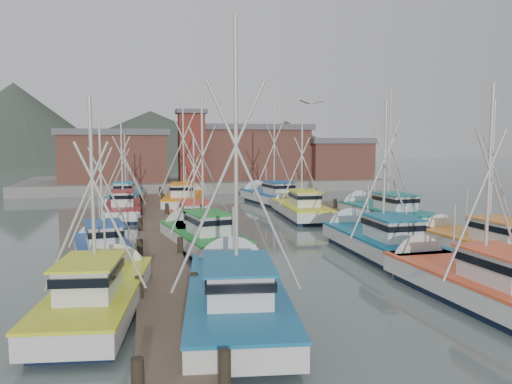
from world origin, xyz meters
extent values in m
plane|color=#4E5D59|center=(0.00, 0.00, 0.00)|extent=(260.00, 260.00, 0.00)
cube|color=brown|center=(-7.00, 4.00, 0.20)|extent=(2.20, 46.00, 0.40)
cylinder|color=black|center=(-8.00, -9.00, 0.45)|extent=(0.30, 0.30, 1.50)
cylinder|color=black|center=(-8.00, -2.00, 0.45)|extent=(0.30, 0.30, 1.50)
cylinder|color=black|center=(-8.00, 5.00, 0.45)|extent=(0.30, 0.30, 1.50)
cylinder|color=black|center=(-8.00, 12.00, 0.45)|extent=(0.30, 0.30, 1.50)
cylinder|color=black|center=(-8.00, 19.00, 0.45)|extent=(0.30, 0.30, 1.50)
cylinder|color=black|center=(-8.00, 26.00, 0.45)|extent=(0.30, 0.30, 1.50)
cylinder|color=black|center=(-6.00, -16.00, 0.45)|extent=(0.30, 0.30, 1.50)
cylinder|color=black|center=(-6.00, -9.00, 0.45)|extent=(0.30, 0.30, 1.50)
cylinder|color=black|center=(-6.00, -2.00, 0.45)|extent=(0.30, 0.30, 1.50)
cylinder|color=black|center=(-6.00, 5.00, 0.45)|extent=(0.30, 0.30, 1.50)
cylinder|color=black|center=(-6.00, 12.00, 0.45)|extent=(0.30, 0.30, 1.50)
cylinder|color=black|center=(-6.00, 19.00, 0.45)|extent=(0.30, 0.30, 1.50)
cylinder|color=black|center=(-6.00, 26.00, 0.45)|extent=(0.30, 0.30, 1.50)
cube|color=brown|center=(7.00, 4.00, 0.20)|extent=(2.20, 46.00, 0.40)
cylinder|color=black|center=(6.00, -9.00, 0.45)|extent=(0.30, 0.30, 1.50)
cylinder|color=black|center=(6.00, -2.00, 0.45)|extent=(0.30, 0.30, 1.50)
cylinder|color=black|center=(6.00, 5.00, 0.45)|extent=(0.30, 0.30, 1.50)
cylinder|color=black|center=(6.00, 12.00, 0.45)|extent=(0.30, 0.30, 1.50)
cylinder|color=black|center=(6.00, 19.00, 0.45)|extent=(0.30, 0.30, 1.50)
cylinder|color=black|center=(6.00, 26.00, 0.45)|extent=(0.30, 0.30, 1.50)
cylinder|color=black|center=(8.00, -2.00, 0.45)|extent=(0.30, 0.30, 1.50)
cylinder|color=black|center=(8.00, 5.00, 0.45)|extent=(0.30, 0.30, 1.50)
cylinder|color=black|center=(8.00, 12.00, 0.45)|extent=(0.30, 0.30, 1.50)
cylinder|color=black|center=(8.00, 19.00, 0.45)|extent=(0.30, 0.30, 1.50)
cylinder|color=black|center=(8.00, 26.00, 0.45)|extent=(0.30, 0.30, 1.50)
cube|color=slate|center=(0.00, 37.00, 0.60)|extent=(44.00, 16.00, 1.20)
cube|color=brown|center=(-11.00, 35.00, 3.95)|extent=(12.00, 8.00, 5.50)
cube|color=#5E5D62|center=(-11.00, 35.00, 7.05)|extent=(12.72, 8.48, 0.70)
cube|color=brown|center=(6.00, 37.00, 4.30)|extent=(14.00, 9.00, 6.20)
cube|color=#5E5D62|center=(6.00, 37.00, 7.75)|extent=(14.84, 9.54, 0.70)
cube|color=brown|center=(17.00, 34.00, 3.45)|extent=(8.00, 6.00, 4.50)
cube|color=#5E5D62|center=(17.00, 34.00, 6.05)|extent=(8.48, 6.36, 0.70)
cube|color=maroon|center=(-2.00, 33.00, 5.20)|extent=(3.00, 3.00, 8.00)
cube|color=#5E5D62|center=(-2.00, 33.00, 9.45)|extent=(3.60, 3.60, 0.50)
cone|color=#394338|center=(-40.00, 115.00, 0.00)|extent=(110.00, 110.00, 42.00)
cone|color=#394338|center=(-5.00, 130.00, 0.00)|extent=(140.00, 140.00, 30.00)
cone|color=#394338|center=(35.00, 120.00, 0.00)|extent=(90.00, 90.00, 24.00)
cube|color=#0F1932|center=(-4.76, -10.83, 0.05)|extent=(3.85, 8.79, 0.70)
cube|color=silver|center=(-4.76, -10.83, 0.70)|extent=(4.38, 9.99, 0.80)
cube|color=#166A9A|center=(-4.76, -10.83, 1.08)|extent=(4.48, 10.10, 0.10)
cone|color=silver|center=(-4.13, -6.04, 0.55)|extent=(3.14, 1.48, 3.02)
cube|color=silver|center=(-4.91, -11.98, 1.65)|extent=(2.31, 3.13, 1.10)
cube|color=black|center=(-4.91, -11.98, 1.88)|extent=(2.47, 3.43, 0.28)
cube|color=#166A9A|center=(-4.91, -11.98, 2.24)|extent=(2.62, 3.64, 0.07)
cylinder|color=#B8B2A8|center=(-4.78, -11.02, 5.60)|extent=(0.15, 0.15, 9.00)
cylinder|color=#B8B2A8|center=(-5.40, -10.94, 4.54)|extent=(3.19, 0.52, 7.03)
cylinder|color=#B8B2A8|center=(-4.17, -11.10, 4.54)|extent=(3.19, 0.52, 7.03)
cylinder|color=#B8B2A8|center=(-4.53, -9.10, 2.30)|extent=(0.09, 0.09, 2.70)
cube|color=#0F1932|center=(4.44, -11.30, 0.05)|extent=(3.03, 7.93, 0.70)
cube|color=silver|center=(4.44, -11.30, 0.70)|extent=(3.44, 9.01, 0.80)
cube|color=#FF562C|center=(4.44, -11.30, 1.08)|extent=(3.53, 9.10, 0.10)
cone|color=silver|center=(4.15, -6.89, 0.55)|extent=(2.83, 1.28, 2.76)
cube|color=silver|center=(4.51, -12.36, 1.65)|extent=(1.95, 2.76, 1.10)
cube|color=black|center=(4.51, -12.36, 1.88)|extent=(2.08, 3.03, 0.28)
cube|color=#FF562C|center=(4.51, -12.36, 2.24)|extent=(2.21, 3.22, 0.07)
cylinder|color=#B8B2A8|center=(4.45, -11.48, 4.62)|extent=(0.13, 0.13, 7.03)
cylinder|color=#B8B2A8|center=(3.89, -11.52, 3.79)|extent=(2.52, 0.25, 5.50)
cylinder|color=#B8B2A8|center=(5.02, -11.44, 3.79)|extent=(2.52, 0.25, 5.50)
cylinder|color=#B8B2A8|center=(4.34, -9.72, 2.30)|extent=(0.08, 0.08, 2.47)
cube|color=#0F1932|center=(-9.41, -9.64, 0.05)|extent=(3.31, 7.53, 0.70)
cube|color=silver|center=(-9.41, -9.64, 0.70)|extent=(3.76, 8.55, 0.80)
cube|color=yellow|center=(-9.41, -9.64, 1.08)|extent=(3.85, 8.65, 0.10)
cone|color=silver|center=(-8.86, -5.54, 0.55)|extent=(2.70, 1.43, 2.58)
cube|color=silver|center=(-9.54, -10.63, 1.65)|extent=(1.98, 2.68, 1.10)
cube|color=black|center=(-9.54, -10.63, 1.88)|extent=(2.12, 2.94, 0.28)
cube|color=yellow|center=(-9.54, -10.63, 2.24)|extent=(2.25, 3.12, 0.07)
cylinder|color=#B8B2A8|center=(-9.43, -9.81, 4.32)|extent=(0.14, 0.14, 6.43)
cylinder|color=#B8B2A8|center=(-10.00, -9.73, 3.56)|extent=(2.30, 0.40, 5.03)
cylinder|color=#B8B2A8|center=(-8.87, -9.88, 3.56)|extent=(2.30, 0.40, 5.03)
cylinder|color=#B8B2A8|center=(-9.21, -8.17, 2.30)|extent=(0.08, 0.08, 2.48)
cube|color=#0F1932|center=(-4.62, 0.21, 0.05)|extent=(3.83, 7.82, 0.70)
cube|color=silver|center=(-4.62, 0.21, 0.70)|extent=(4.36, 8.89, 0.80)
cube|color=#19942E|center=(-4.62, 0.21, 1.08)|extent=(4.45, 8.99, 0.10)
cone|color=silver|center=(-5.44, 4.39, 0.55)|extent=(2.82, 1.59, 2.66)
cube|color=silver|center=(-4.43, -0.79, 1.65)|extent=(2.18, 2.84, 1.10)
cube|color=black|center=(-4.43, -0.79, 1.88)|extent=(2.33, 3.11, 0.28)
cube|color=#19942E|center=(-4.43, -0.79, 2.24)|extent=(2.48, 3.30, 0.07)
cylinder|color=#B8B2A8|center=(-4.59, 0.05, 4.86)|extent=(0.14, 0.14, 7.52)
cylinder|color=#B8B2A8|center=(-5.12, -0.06, 3.98)|extent=(2.65, 0.60, 5.88)
cylinder|color=#B8B2A8|center=(-4.05, 0.15, 3.98)|extent=(2.65, 0.60, 5.88)
cylinder|color=#B8B2A8|center=(-4.92, 1.72, 2.30)|extent=(0.08, 0.08, 2.38)
cube|color=#0F1932|center=(4.48, -3.24, 0.05)|extent=(2.71, 8.19, 0.70)
cube|color=silver|center=(4.48, -3.24, 0.70)|extent=(3.08, 9.31, 0.80)
cube|color=#0A698F|center=(4.48, -3.24, 1.08)|extent=(3.17, 9.40, 0.10)
cone|color=silver|center=(4.46, 1.41, 0.55)|extent=(2.91, 1.12, 2.90)
cube|color=silver|center=(4.49, -4.35, 1.65)|extent=(1.89, 2.80, 1.10)
cube|color=black|center=(4.49, -4.35, 1.88)|extent=(2.01, 3.08, 0.28)
cube|color=#0A698F|center=(4.49, -4.35, 2.24)|extent=(2.14, 3.26, 0.07)
cylinder|color=#B8B2A8|center=(4.48, -3.42, 4.66)|extent=(0.13, 0.13, 7.12)
cylinder|color=#B8B2A8|center=(3.89, -3.42, 3.82)|extent=(2.55, 0.11, 5.57)
cylinder|color=#B8B2A8|center=(5.08, -3.42, 3.82)|extent=(2.55, 0.11, 5.57)
cylinder|color=#B8B2A8|center=(4.47, -1.56, 2.30)|extent=(0.08, 0.08, 2.59)
cube|color=#0F1932|center=(-9.76, -2.18, 0.05)|extent=(3.12, 6.75, 0.70)
cube|color=silver|center=(-9.76, -2.18, 0.70)|extent=(3.55, 7.67, 0.80)
cube|color=#194896|center=(-9.76, -2.18, 1.08)|extent=(3.63, 7.75, 0.10)
cone|color=silver|center=(-10.35, 1.47, 0.55)|extent=(2.45, 1.45, 2.30)
cube|color=silver|center=(-9.62, -3.05, 1.65)|extent=(1.82, 2.42, 1.10)
cube|color=black|center=(-9.62, -3.05, 1.88)|extent=(1.95, 2.66, 0.28)
cube|color=#194896|center=(-9.62, -3.05, 2.24)|extent=(2.07, 2.82, 0.07)
cylinder|color=#B8B2A8|center=(-9.74, -2.32, 4.13)|extent=(0.13, 0.13, 6.06)
cylinder|color=#B8B2A8|center=(-10.24, -2.40, 3.42)|extent=(2.16, 0.43, 4.74)
cylinder|color=#B8B2A8|center=(-9.24, -2.24, 3.42)|extent=(2.16, 0.43, 4.74)
cylinder|color=#B8B2A8|center=(-9.97, -0.86, 2.30)|extent=(0.07, 0.07, 2.21)
cube|color=#0F1932|center=(9.26, -5.32, 0.05)|extent=(3.03, 7.51, 0.70)
cube|color=silver|center=(9.26, -5.32, 0.70)|extent=(3.44, 8.53, 0.80)
cube|color=orange|center=(9.26, -5.32, 1.08)|extent=(3.53, 8.62, 0.10)
cone|color=silver|center=(8.91, -1.17, 0.55)|extent=(2.72, 1.32, 2.63)
cube|color=silver|center=(9.35, -6.31, 1.65)|extent=(1.91, 2.63, 1.10)
cube|color=black|center=(9.35, -6.31, 1.88)|extent=(2.04, 2.89, 0.28)
cube|color=orange|center=(9.35, -6.31, 2.24)|extent=(2.16, 3.07, 0.07)
cylinder|color=#B8B2A8|center=(9.28, -5.48, 4.61)|extent=(0.13, 0.13, 7.02)
cylinder|color=#B8B2A8|center=(8.72, -5.53, 3.78)|extent=(2.51, 0.31, 5.49)
cylinder|color=#B8B2A8|center=(9.84, -5.43, 3.78)|extent=(2.51, 0.31, 5.49)
cylinder|color=#B8B2A8|center=(9.14, -3.82, 2.30)|extent=(0.08, 0.08, 2.44)
cube|color=#0F1932|center=(-4.58, 4.99, 0.05)|extent=(2.43, 7.38, 0.70)
cube|color=silver|center=(-4.58, 4.99, 0.70)|extent=(2.76, 8.38, 0.80)
cube|color=red|center=(-4.58, 4.99, 1.08)|extent=(2.84, 8.47, 0.10)
cone|color=silver|center=(-4.60, 9.18, 0.55)|extent=(2.62, 1.11, 2.62)
cube|color=silver|center=(-4.58, 3.99, 1.65)|extent=(1.70, 2.52, 1.10)
cube|color=black|center=(-4.58, 3.99, 1.88)|extent=(1.81, 2.77, 0.28)
cube|color=red|center=(-4.58, 3.99, 2.24)|extent=(1.92, 2.94, 0.07)
cylinder|color=#B8B2A8|center=(-4.58, 4.82, 3.79)|extent=(0.12, 0.12, 5.38)
cylinder|color=#B8B2A8|center=(-5.12, 4.82, 3.16)|extent=(1.94, 0.09, 4.21)
cylinder|color=#B8B2A8|center=(-4.04, 4.82, 3.16)|extent=(1.94, 0.09, 4.21)
cylinder|color=#B8B2A8|center=(-4.59, 6.50, 2.30)|extent=(0.07, 0.07, 2.34)
cube|color=#0F1932|center=(4.34, 10.06, 0.05)|extent=(2.93, 7.90, 0.70)
cube|color=silver|center=(4.34, 10.06, 0.70)|extent=(3.33, 8.98, 0.80)
cube|color=#F7F728|center=(4.34, 10.06, 1.08)|extent=(3.42, 9.08, 0.10)
cone|color=silver|center=(4.57, 14.48, 0.55)|extent=(2.82, 1.24, 2.76)
cube|color=silver|center=(4.28, 9.00, 1.65)|extent=(1.92, 2.74, 1.10)
cube|color=black|center=(4.28, 9.00, 1.88)|extent=(2.05, 3.01, 0.28)
cube|color=#F7F728|center=(4.28, 9.00, 2.24)|extent=(2.17, 3.20, 0.07)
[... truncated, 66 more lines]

